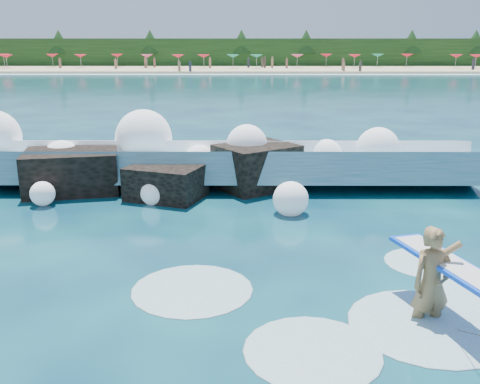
% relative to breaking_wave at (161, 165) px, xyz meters
% --- Properties ---
extents(ground, '(200.00, 200.00, 0.00)m').
position_rel_breaking_wave_xyz_m(ground, '(1.10, -7.35, -0.60)').
color(ground, '#07223F').
rests_on(ground, ground).
extents(beach, '(140.00, 20.00, 0.40)m').
position_rel_breaking_wave_xyz_m(beach, '(1.10, 70.65, -0.40)').
color(beach, tan).
rests_on(beach, ground).
extents(wet_band, '(140.00, 5.00, 0.08)m').
position_rel_breaking_wave_xyz_m(wet_band, '(1.10, 59.65, -0.56)').
color(wet_band, silver).
rests_on(wet_band, ground).
extents(treeline, '(140.00, 4.00, 5.00)m').
position_rel_breaking_wave_xyz_m(treeline, '(1.10, 80.65, 1.90)').
color(treeline, black).
rests_on(treeline, ground).
extents(breaking_wave, '(20.01, 3.05, 1.72)m').
position_rel_breaking_wave_xyz_m(breaking_wave, '(0.00, 0.00, 0.00)').
color(breaking_wave, teal).
rests_on(breaking_wave, ground).
extents(rock_cluster, '(8.73, 3.71, 1.60)m').
position_rel_breaking_wave_xyz_m(rock_cluster, '(0.03, -0.97, -0.09)').
color(rock_cluster, black).
rests_on(rock_cluster, ground).
extents(surfer_with_board, '(1.34, 3.07, 1.95)m').
position_rel_breaking_wave_xyz_m(surfer_with_board, '(5.81, -8.91, 0.12)').
color(surfer_with_board, olive).
rests_on(surfer_with_board, ground).
extents(wave_spray, '(15.07, 5.17, 2.41)m').
position_rel_breaking_wave_xyz_m(wave_spray, '(-0.52, -0.03, 0.58)').
color(wave_spray, white).
rests_on(wave_spray, ground).
extents(surf_foam, '(8.81, 5.34, 0.13)m').
position_rel_breaking_wave_xyz_m(surf_foam, '(5.15, -8.64, -0.60)').
color(surf_foam, silver).
rests_on(surf_foam, ground).
extents(beach_umbrellas, '(112.99, 6.98, 0.50)m').
position_rel_breaking_wave_xyz_m(beach_umbrellas, '(1.09, 72.26, 1.65)').
color(beach_umbrellas, '#CA3B6E').
rests_on(beach_umbrellas, ground).
extents(beachgoers, '(103.96, 14.05, 1.93)m').
position_rel_breaking_wave_xyz_m(beachgoers, '(-1.55, 68.51, 0.48)').
color(beachgoers, '#3F332D').
rests_on(beachgoers, ground).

